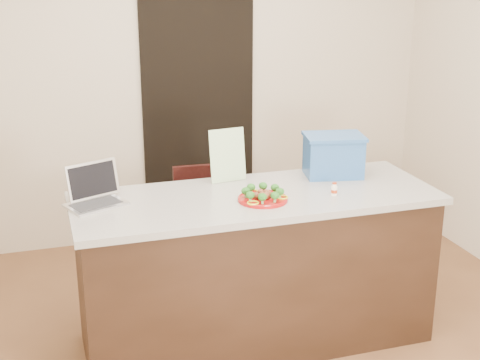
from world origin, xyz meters
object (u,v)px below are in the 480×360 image
object	(u,v)px
laptop	(94,193)
chair	(204,219)
plate	(263,199)
napkin	(258,199)
island	(256,268)
blue_box	(333,155)
yogurt_bottle	(334,190)

from	to	relation	value
laptop	chair	bearing A→B (deg)	18.71
chair	laptop	bearing A→B (deg)	-134.91
plate	napkin	size ratio (longest dim) A/B	1.85
island	laptop	size ratio (longest dim) A/B	5.76
laptop	blue_box	xyz separation A→B (m)	(1.44, 0.06, 0.07)
laptop	blue_box	world-z (taller)	blue_box
napkin	yogurt_bottle	size ratio (longest dim) A/B	1.98
napkin	chair	bearing A→B (deg)	95.00
napkin	yogurt_bottle	bearing A→B (deg)	-6.81
chair	blue_box	bearing A→B (deg)	-39.33
napkin	yogurt_bottle	xyz separation A→B (m)	(0.44, -0.05, 0.03)
laptop	chair	size ratio (longest dim) A/B	0.43
island	napkin	xyz separation A→B (m)	(-0.02, -0.09, 0.46)
island	yogurt_bottle	world-z (taller)	yogurt_bottle
island	laptop	distance (m)	1.03
plate	laptop	distance (m)	0.92
island	napkin	bearing A→B (deg)	-104.28
napkin	chair	size ratio (longest dim) A/B	0.18
napkin	yogurt_bottle	distance (m)	0.44
island	yogurt_bottle	size ratio (longest dim) A/B	27.47
island	plate	world-z (taller)	plate
blue_box	napkin	bearing A→B (deg)	-142.69
island	chair	distance (m)	0.83
yogurt_bottle	blue_box	xyz separation A→B (m)	(0.15, 0.34, 0.10)
island	yogurt_bottle	distance (m)	0.66
yogurt_bottle	laptop	world-z (taller)	laptop
blue_box	chair	xyz separation A→B (m)	(-0.66, 0.62, -0.57)
island	napkin	world-z (taller)	napkin
blue_box	laptop	bearing A→B (deg)	-166.34
plate	yogurt_bottle	bearing A→B (deg)	-4.76
island	plate	xyz separation A→B (m)	(0.00, -0.10, 0.47)
napkin	laptop	size ratio (longest dim) A/B	0.42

